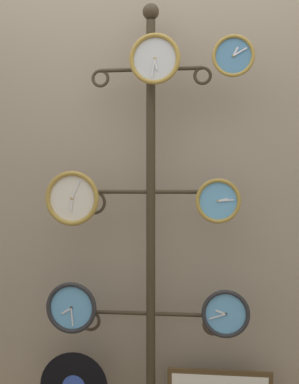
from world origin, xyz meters
The scene contains 8 objects.
shop_wall centered at (0.00, 0.57, 1.40)m, with size 4.40×0.04×2.80m.
display_stand centered at (0.00, 0.41, 0.81)m, with size 0.73×0.37×2.13m.
clock_top_center centered at (0.03, 0.31, 1.83)m, with size 0.25×0.04×0.25m.
clock_top_right centered at (0.40, 0.31, 1.84)m, with size 0.20×0.04×0.20m.
clock_middle_left centered at (-0.37, 0.31, 1.17)m, with size 0.27×0.04×0.27m.
clock_middle_right centered at (0.33, 0.33, 1.16)m, with size 0.22×0.04×0.22m.
clock_bottom_left centered at (-0.38, 0.32, 0.63)m, with size 0.25×0.04×0.25m.
clock_bottom_right centered at (0.37, 0.32, 0.62)m, with size 0.23×0.04×0.23m.
Camera 1 is at (0.34, -2.23, 1.24)m, focal length 50.00 mm.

